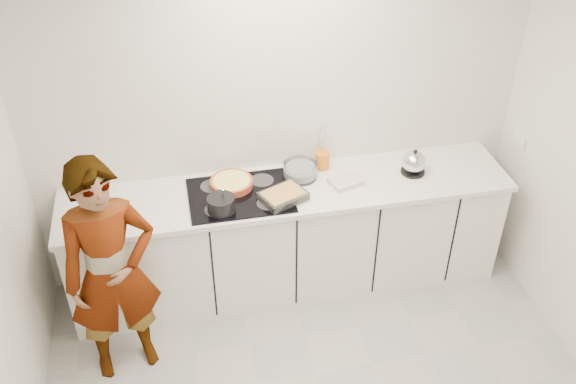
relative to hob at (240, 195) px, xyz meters
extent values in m
cube|color=white|center=(0.35, -1.26, 1.68)|extent=(3.60, 3.20, 0.00)
cube|color=white|center=(0.35, 0.34, 0.38)|extent=(3.60, 0.00, 2.60)
cube|color=white|center=(2.14, 0.07, 0.15)|extent=(0.02, 0.15, 0.09)
cube|color=white|center=(0.35, 0.02, -0.48)|extent=(3.20, 0.58, 0.87)
cube|color=white|center=(0.35, 0.02, -0.03)|extent=(3.24, 0.64, 0.04)
cube|color=black|center=(0.00, 0.00, 0.00)|extent=(0.72, 0.54, 0.01)
cylinder|color=#B04127|center=(-0.04, 0.11, 0.03)|extent=(0.36, 0.36, 0.05)
cylinder|color=#FFEF6B|center=(-0.04, 0.11, 0.05)|extent=(0.31, 0.31, 0.01)
cylinder|color=black|center=(-0.15, -0.16, 0.06)|extent=(0.24, 0.24, 0.11)
cylinder|color=silver|center=(-0.13, -0.14, 0.11)|extent=(0.02, 0.08, 0.16)
cube|color=silver|center=(0.28, -0.12, 0.04)|extent=(0.36, 0.32, 0.06)
cube|color=gold|center=(0.28, -0.12, 0.06)|extent=(0.32, 0.28, 0.02)
cylinder|color=silver|center=(0.47, 0.15, 0.05)|extent=(0.32, 0.32, 0.12)
cylinder|color=white|center=(0.47, 0.15, 0.03)|extent=(0.27, 0.27, 0.05)
cube|color=white|center=(0.77, 0.00, 0.01)|extent=(0.27, 0.23, 0.04)
cylinder|color=black|center=(1.29, 0.03, 0.00)|extent=(0.22, 0.22, 0.02)
sphere|color=silver|center=(1.29, 0.03, 0.09)|extent=(0.22, 0.22, 0.17)
sphere|color=black|center=(1.29, 0.03, 0.18)|extent=(0.04, 0.04, 0.03)
cylinder|color=orange|center=(0.65, 0.23, 0.06)|extent=(0.11, 0.11, 0.13)
imported|color=white|center=(-0.89, -0.52, -0.10)|extent=(0.67, 0.52, 1.64)
camera|label=1|loc=(-0.41, -3.62, 2.66)|focal=40.00mm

